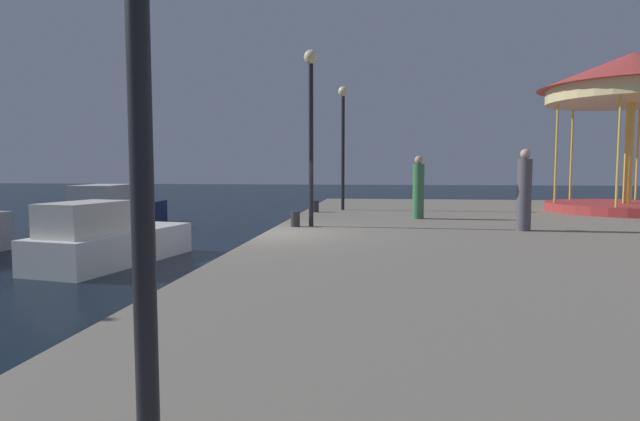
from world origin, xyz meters
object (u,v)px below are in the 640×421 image
(lamp_post_mid_promenade, at_px, (311,107))
(person_by_the_water, at_px, (524,192))
(lamp_post_far_end, at_px, (343,126))
(motorboat_navy, at_px, (115,211))
(bollard_south, at_px, (315,206))
(carousel, at_px, (632,94))
(motorboat_white, at_px, (108,241))
(person_mid_promenade, at_px, (418,189))
(bollard_north, at_px, (295,219))

(lamp_post_mid_promenade, xyz_separation_m, person_by_the_water, (5.24, -0.29, -2.13))
(lamp_post_far_end, bearing_deg, person_by_the_water, -49.99)
(lamp_post_mid_promenade, relative_size, person_by_the_water, 2.28)
(motorboat_navy, bearing_deg, lamp_post_far_end, -1.60)
(lamp_post_mid_promenade, xyz_separation_m, bollard_south, (-0.47, 4.41, -2.86))
(motorboat_navy, xyz_separation_m, carousel, (18.65, 0.04, 4.19))
(motorboat_navy, distance_m, carousel, 19.11)
(motorboat_white, height_order, lamp_post_mid_promenade, lamp_post_mid_promenade)
(motorboat_navy, height_order, person_by_the_water, person_by_the_water)
(motorboat_navy, height_order, person_mid_promenade, person_mid_promenade)
(lamp_post_mid_promenade, height_order, lamp_post_far_end, lamp_post_mid_promenade)
(person_mid_promenade, bearing_deg, bollard_south, 149.71)
(motorboat_white, relative_size, lamp_post_mid_promenade, 1.02)
(motorboat_white, height_order, person_by_the_water, person_by_the_water)
(bollard_south, xyz_separation_m, person_mid_promenade, (3.36, -1.96, 0.68))
(motorboat_white, distance_m, lamp_post_mid_promenade, 5.97)
(bollard_north, distance_m, person_mid_promenade, 4.22)
(bollard_north, bearing_deg, person_mid_promenade, 37.82)
(bollard_south, xyz_separation_m, person_by_the_water, (5.71, -4.70, 0.73))
(lamp_post_mid_promenade, distance_m, bollard_south, 5.28)
(carousel, bearing_deg, person_mid_promenade, -155.50)
(carousel, distance_m, bollard_south, 11.39)
(carousel, bearing_deg, bollard_south, -172.72)
(motorboat_navy, height_order, lamp_post_far_end, lamp_post_far_end)
(lamp_post_far_end, distance_m, bollard_south, 3.12)
(motorboat_white, xyz_separation_m, person_by_the_water, (9.94, 1.37, 1.15))
(bollard_north, relative_size, person_mid_promenade, 0.21)
(lamp_post_far_end, height_order, person_by_the_water, lamp_post_far_end)
(lamp_post_mid_promenade, bearing_deg, person_mid_promenade, 40.33)
(motorboat_navy, height_order, bollard_south, motorboat_navy)
(motorboat_navy, bearing_deg, motorboat_white, -62.94)
(motorboat_white, bearing_deg, bollard_north, 19.89)
(carousel, distance_m, lamp_post_mid_promenade, 11.74)
(motorboat_white, bearing_deg, person_by_the_water, 7.86)
(motorboat_navy, bearing_deg, person_mid_promenade, -16.11)
(lamp_post_far_end, bearing_deg, person_mid_promenade, -50.57)
(motorboat_white, xyz_separation_m, person_mid_promenade, (7.59, 4.11, 1.11))
(carousel, height_order, lamp_post_mid_promenade, carousel)
(bollard_north, height_order, person_by_the_water, person_by_the_water)
(motorboat_white, bearing_deg, person_mid_promenade, 28.43)
(motorboat_white, height_order, person_mid_promenade, person_mid_promenade)
(lamp_post_mid_promenade, bearing_deg, person_by_the_water, -3.12)
(lamp_post_mid_promenade, height_order, person_mid_promenade, lamp_post_mid_promenade)
(carousel, bearing_deg, person_by_the_water, -129.18)
(lamp_post_far_end, bearing_deg, motorboat_white, -125.47)
(motorboat_navy, relative_size, lamp_post_mid_promenade, 1.20)
(motorboat_navy, xyz_separation_m, person_by_the_water, (13.71, -6.02, 1.10))
(bollard_north, distance_m, person_by_the_water, 5.69)
(lamp_post_far_end, bearing_deg, motorboat_navy, 178.40)
(person_mid_promenade, distance_m, person_by_the_water, 3.61)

